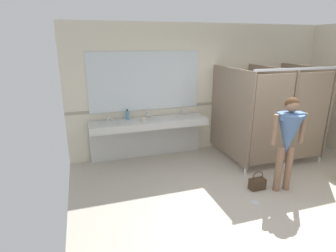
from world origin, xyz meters
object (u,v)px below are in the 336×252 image
(handbag, at_px, (257,183))
(soap_dispenser, at_px, (127,115))
(person_standing, at_px, (288,134))
(paper_cup, at_px, (144,119))

(handbag, bearing_deg, soap_dispenser, 134.20)
(person_standing, xyz_separation_m, handbag, (-0.38, 0.14, -0.89))
(handbag, xyz_separation_m, soap_dispenser, (-1.84, 1.89, 0.86))
(paper_cup, bearing_deg, soap_dispenser, 140.99)
(person_standing, xyz_separation_m, soap_dispenser, (-2.22, 2.03, -0.03))
(handbag, distance_m, paper_cup, 2.41)
(paper_cup, bearing_deg, person_standing, -43.01)
(soap_dispenser, bearing_deg, handbag, -45.80)
(soap_dispenser, bearing_deg, person_standing, -42.52)
(handbag, xyz_separation_m, paper_cup, (-1.55, 1.66, 0.81))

